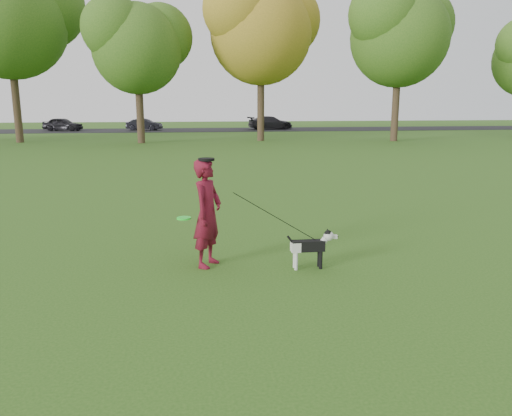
{
  "coord_description": "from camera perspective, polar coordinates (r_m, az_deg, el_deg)",
  "views": [
    {
      "loc": [
        -0.83,
        -7.88,
        2.68
      ],
      "look_at": [
        0.21,
        0.1,
        0.95
      ],
      "focal_mm": 35.0,
      "sensor_mm": 36.0,
      "label": 1
    }
  ],
  "objects": [
    {
      "name": "car_left",
      "position": [
        49.28,
        -21.21,
        8.92
      ],
      "size": [
        3.74,
        2.22,
        1.19
      ],
      "primitive_type": "imported",
      "rotation": [
        0.0,
        0.0,
        1.33
      ],
      "color": "black",
      "rests_on": "road"
    },
    {
      "name": "road",
      "position": [
        47.96,
        -6.54,
        8.86
      ],
      "size": [
        120.0,
        7.0,
        0.02
      ],
      "primitive_type": "cube",
      "color": "black",
      "rests_on": "ground"
    },
    {
      "name": "car_right",
      "position": [
        48.53,
        1.67,
        9.72
      ],
      "size": [
        4.54,
        2.51,
        1.25
      ],
      "primitive_type": "imported",
      "rotation": [
        0.0,
        0.0,
        1.76
      ],
      "color": "#252229",
      "rests_on": "road"
    },
    {
      "name": "man_held_items",
      "position": [
        8.08,
        2.23,
        -1.03
      ],
      "size": [
        2.29,
        0.49,
        1.35
      ],
      "color": "#20FE2C",
      "rests_on": "ground"
    },
    {
      "name": "car_mid",
      "position": [
        48.11,
        -12.65,
        9.3
      ],
      "size": [
        3.43,
        1.97,
        1.07
      ],
      "primitive_type": "imported",
      "rotation": [
        0.0,
        0.0,
        1.3
      ],
      "color": "black",
      "rests_on": "road"
    },
    {
      "name": "dog",
      "position": [
        8.16,
        6.41,
        -4.19
      ],
      "size": [
        0.86,
        0.17,
        0.65
      ],
      "color": "black",
      "rests_on": "ground"
    },
    {
      "name": "man",
      "position": [
        8.16,
        -5.57,
        -0.59
      ],
      "size": [
        0.68,
        0.77,
        1.78
      ],
      "primitive_type": "imported",
      "rotation": [
        0.0,
        0.0,
        1.08
      ],
      "color": "#520B1C",
      "rests_on": "ground"
    },
    {
      "name": "tree_row",
      "position": [
        34.27,
        -8.93,
        19.91
      ],
      "size": [
        51.74,
        8.86,
        12.01
      ],
      "color": "#38281C",
      "rests_on": "ground"
    },
    {
      "name": "ground",
      "position": [
        8.36,
        -1.37,
        -6.57
      ],
      "size": [
        120.0,
        120.0,
        0.0
      ],
      "primitive_type": "plane",
      "color": "#285116",
      "rests_on": "ground"
    }
  ]
}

